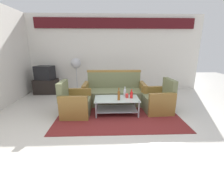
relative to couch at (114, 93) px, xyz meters
The scene contains 14 objects.
ground_plane 1.44m from the couch, 85.27° to the right, with size 14.00×14.00×0.00m, color beige.
wall_back 2.02m from the couch, 85.98° to the left, with size 6.52×0.19×2.80m.
rug 0.76m from the couch, 85.53° to the right, with size 2.96×2.18×0.01m, color maroon.
couch is the anchor object (origin of this frame).
armchair_left 1.28m from the couch, 142.42° to the right, with size 0.72×0.78×0.85m.
armchair_right 1.29m from the couch, 29.38° to the right, with size 0.74×0.80×0.85m.
coffee_table 0.76m from the couch, 88.21° to the right, with size 1.10×0.60×0.40m.
bottle_red 0.86m from the couch, 62.00° to the right, with size 0.07×0.07×0.22m.
bottle_clear 0.67m from the couch, 67.68° to the right, with size 0.07×0.07×0.26m.
bottle_brown 0.91m from the couch, 85.82° to the right, with size 0.06×0.06×0.31m.
cup 0.78m from the couch, 68.11° to the right, with size 0.08×0.08×0.10m, color red.
tv_stand 2.68m from the couch, 154.70° to the left, with size 0.80×0.50×0.52m, color black.
television 2.72m from the couch, 154.65° to the left, with size 0.68×0.56×0.48m.
pedestal_fan 1.91m from the couch, 137.63° to the left, with size 0.36×0.36×1.27m.
Camera 1 is at (-0.35, -3.00, 1.65)m, focal length 24.74 mm.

